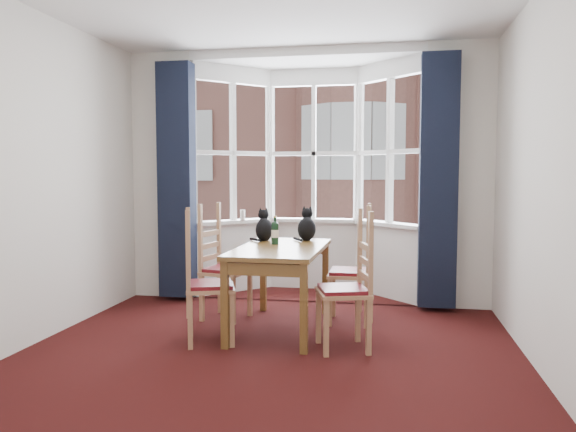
% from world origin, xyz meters
% --- Properties ---
extents(floor, '(4.50, 4.50, 0.00)m').
position_xyz_m(floor, '(0.00, 0.00, 0.00)').
color(floor, black).
rests_on(floor, ground).
extents(wall_left, '(0.00, 4.50, 4.50)m').
position_xyz_m(wall_left, '(-2.00, 0.00, 1.40)').
color(wall_left, silver).
rests_on(wall_left, floor).
extents(wall_right, '(0.00, 4.50, 4.50)m').
position_xyz_m(wall_right, '(2.00, 0.00, 1.40)').
color(wall_right, silver).
rests_on(wall_right, floor).
extents(wall_near, '(4.00, 0.00, 4.00)m').
position_xyz_m(wall_near, '(0.00, -2.25, 1.40)').
color(wall_near, silver).
rests_on(wall_near, floor).
extents(wall_back_pier_left, '(0.70, 0.12, 2.80)m').
position_xyz_m(wall_back_pier_left, '(-1.65, 2.25, 1.40)').
color(wall_back_pier_left, silver).
rests_on(wall_back_pier_left, floor).
extents(wall_back_pier_right, '(0.70, 0.12, 2.80)m').
position_xyz_m(wall_back_pier_right, '(1.65, 2.25, 1.40)').
color(wall_back_pier_right, silver).
rests_on(wall_back_pier_right, floor).
extents(bay_window, '(2.76, 0.94, 2.80)m').
position_xyz_m(bay_window, '(0.00, 2.75, 1.40)').
color(bay_window, white).
rests_on(bay_window, floor).
extents(curtain_left, '(0.38, 0.22, 2.60)m').
position_xyz_m(curtain_left, '(-1.42, 2.07, 1.35)').
color(curtain_left, black).
rests_on(curtain_left, floor).
extents(curtain_right, '(0.38, 0.22, 2.60)m').
position_xyz_m(curtain_right, '(1.42, 2.07, 1.35)').
color(curtain_right, black).
rests_on(curtain_right, floor).
extents(dining_table, '(0.78, 1.42, 0.77)m').
position_xyz_m(dining_table, '(-0.04, 1.09, 0.67)').
color(dining_table, brown).
rests_on(dining_table, floor).
extents(chair_left_near, '(0.52, 0.53, 0.92)m').
position_xyz_m(chair_left_near, '(-0.64, 0.57, 0.47)').
color(chair_left_near, '#AB7B53').
rests_on(chair_left_near, floor).
extents(chair_left_far, '(0.48, 0.49, 0.92)m').
position_xyz_m(chair_left_far, '(-0.73, 1.38, 0.47)').
color(chair_left_far, '#AB7B53').
rests_on(chair_left_far, floor).
extents(chair_right_near, '(0.50, 0.52, 0.92)m').
position_xyz_m(chair_right_near, '(0.65, 0.63, 0.47)').
color(chair_right_near, '#AB7B53').
rests_on(chair_right_near, floor).
extents(chair_right_far, '(0.40, 0.42, 0.92)m').
position_xyz_m(chair_right_far, '(0.65, 1.44, 0.47)').
color(chair_right_far, '#AB7B53').
rests_on(chair_right_far, floor).
extents(cat_left, '(0.24, 0.28, 0.34)m').
position_xyz_m(cat_left, '(-0.29, 1.51, 0.89)').
color(cat_left, black).
rests_on(cat_left, dining_table).
extents(cat_right, '(0.20, 0.27, 0.35)m').
position_xyz_m(cat_right, '(0.12, 1.62, 0.90)').
color(cat_right, black).
rests_on(cat_right, dining_table).
extents(wine_bottle, '(0.07, 0.07, 0.27)m').
position_xyz_m(wine_bottle, '(-0.13, 1.25, 0.88)').
color(wine_bottle, black).
rests_on(wine_bottle, dining_table).
extents(candle_tall, '(0.06, 0.06, 0.12)m').
position_xyz_m(candle_tall, '(-0.80, 2.60, 0.93)').
color(candle_tall, white).
rests_on(candle_tall, bay_window).
extents(street, '(80.00, 80.00, 0.00)m').
position_xyz_m(street, '(0.00, 32.25, -6.00)').
color(street, '#333335').
rests_on(street, ground).
extents(tenement_building, '(18.40, 7.80, 15.20)m').
position_xyz_m(tenement_building, '(0.00, 14.01, 1.60)').
color(tenement_building, '#975C4E').
rests_on(tenement_building, street).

